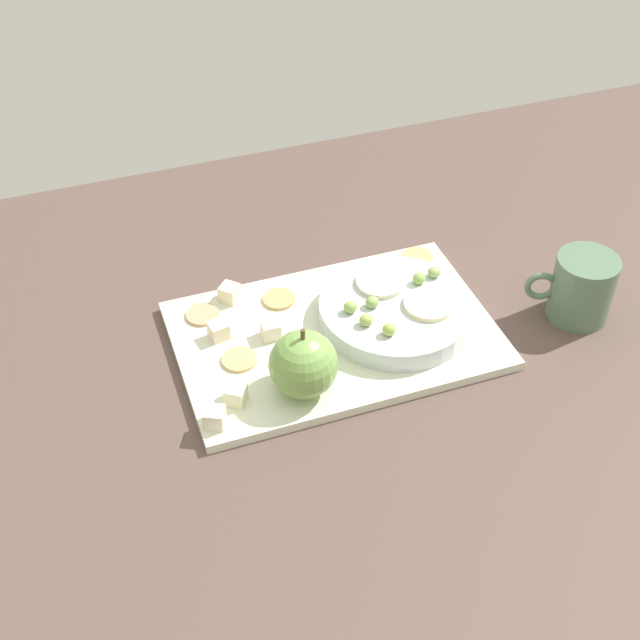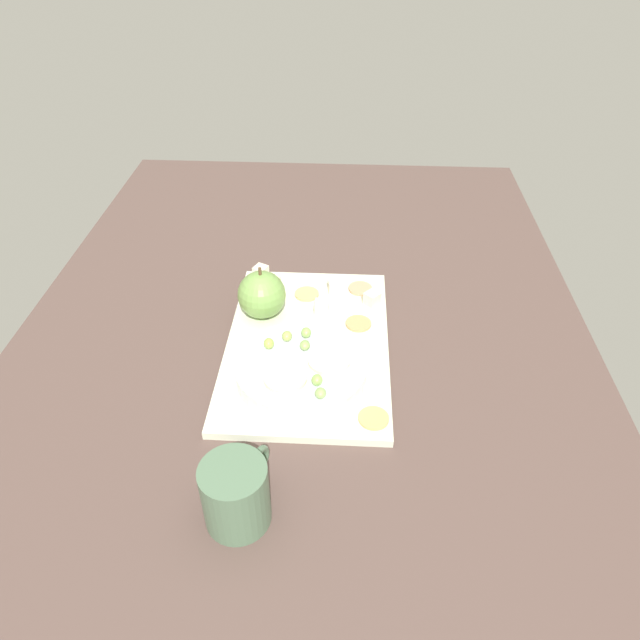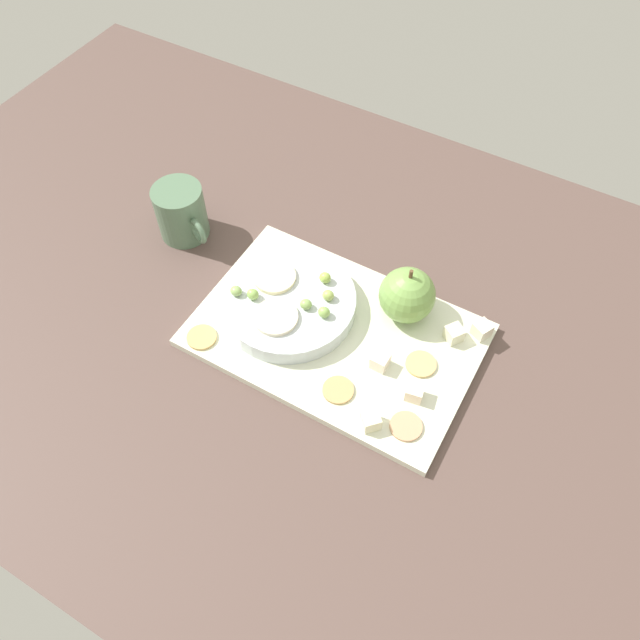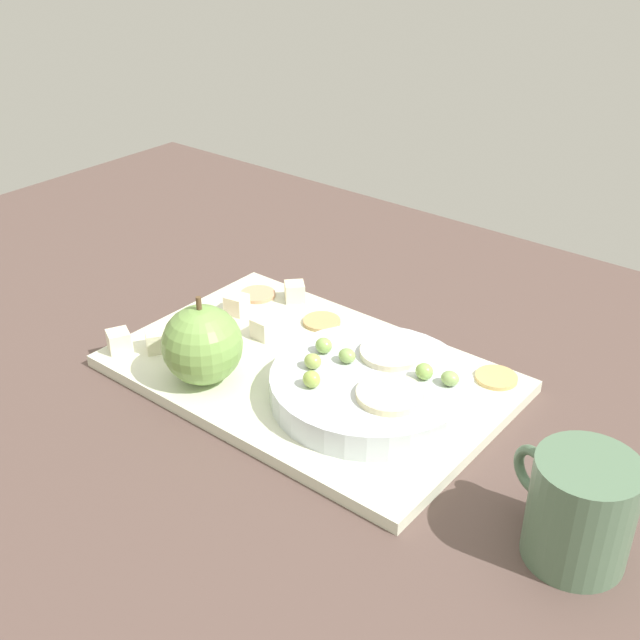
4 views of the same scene
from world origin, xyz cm
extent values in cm
cube|color=brown|center=(0.00, 0.00, 2.25)|extent=(147.12, 90.35, 4.50)
cube|color=silver|center=(-4.61, 0.99, 5.10)|extent=(37.33, 24.34, 1.20)
cylinder|color=silver|center=(2.97, 0.66, 6.99)|extent=(18.37, 18.37, 2.57)
sphere|color=#79A64F|center=(-11.09, -6.63, 9.50)|extent=(7.60, 7.60, 7.60)
cylinder|color=brown|center=(-11.09, -6.63, 13.90)|extent=(0.50, 0.50, 1.20)
cube|color=#F9E4C5|center=(-17.78, 4.64, 6.77)|extent=(2.46, 2.46, 2.12)
cube|color=#EDE8C2|center=(-18.62, -5.95, 6.77)|extent=(2.95, 2.95, 2.12)
cube|color=#F0E8CB|center=(-21.57, -8.36, 6.77)|extent=(2.84, 2.84, 2.12)
cube|color=#F1E1CA|center=(-12.01, 2.72, 6.77)|extent=(2.16, 2.16, 2.12)
cube|color=#F9F2C4|center=(-14.80, 10.83, 6.77)|extent=(3.00, 3.00, 2.12)
cylinder|color=tan|center=(-18.72, 8.96, 5.91)|extent=(4.01, 4.01, 0.40)
cylinder|color=tan|center=(-16.63, -0.24, 5.91)|extent=(4.01, 4.01, 0.40)
cylinder|color=tan|center=(-9.16, 8.66, 5.91)|extent=(4.01, 4.01, 0.40)
cylinder|color=tan|center=(10.48, 10.69, 5.91)|extent=(4.01, 4.01, 0.40)
ellipsoid|color=#8FB85A|center=(-2.74, 0.97, 9.02)|extent=(1.64, 1.48, 1.49)
ellipsoid|color=#8DB15D|center=(0.24, 0.99, 8.95)|extent=(1.64, 1.48, 1.36)
ellipsoid|color=#9FBC4F|center=(-0.02, -4.15, 9.04)|extent=(1.64, 1.48, 1.54)
ellipsoid|color=#8FBB59|center=(7.00, 3.13, 9.03)|extent=(1.64, 1.48, 1.51)
ellipsoid|color=#91B362|center=(9.30, 3.71, 8.93)|extent=(1.64, 1.48, 1.32)
ellipsoid|color=#9EB558|center=(-1.84, -1.75, 8.99)|extent=(1.64, 1.48, 1.43)
cylinder|color=beige|center=(2.52, 4.52, 8.57)|extent=(5.93, 5.93, 0.60)
cylinder|color=beige|center=(6.30, -1.18, 8.57)|extent=(5.93, 5.93, 0.60)
cylinder|color=#547256|center=(24.94, -4.71, 8.72)|extent=(7.44, 7.44, 8.43)
torus|color=#547256|center=(20.40, -2.79, 8.72)|extent=(4.00, 2.29, 4.00)
camera|label=1|loc=(-31.28, -68.85, 74.27)|focal=48.10mm
camera|label=2|loc=(62.08, 6.52, 62.71)|focal=32.60mm
camera|label=3|loc=(-26.32, 43.27, 75.50)|focal=35.29mm
camera|label=4|loc=(37.17, -48.98, 47.97)|focal=44.85mm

